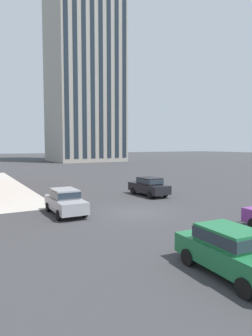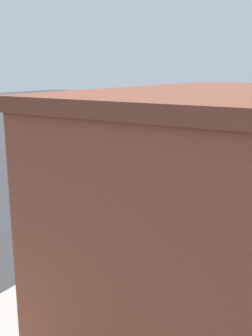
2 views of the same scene
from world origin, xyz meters
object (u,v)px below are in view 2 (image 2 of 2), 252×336
Objects in this scene: bollard_sphere_curb_d at (87,153)px; car_main_northbound_near at (89,179)px; traffic_signal_main at (135,129)px; car_cross_eastbound at (153,157)px; bollard_sphere_curb_a at (113,158)px; bollard_sphere_curb_c at (96,155)px; pedestrian_with_bag at (133,142)px; car_main_southbound_near at (215,153)px; pedestrian_near_bench at (152,140)px; car_cross_westbound at (179,184)px; bollard_sphere_curb_b at (103,156)px; car_main_southbound_far at (203,160)px; pedestrian_walking_east at (121,138)px; bench_near_signal at (114,154)px; bollard_sphere_curb_e at (78,152)px; pedestrian_at_curb at (72,144)px; street_lamp_corner_near at (116,134)px.

car_main_northbound_near reaches higher than bollard_sphere_curb_d.
traffic_signal_main is 4.49m from car_cross_eastbound.
bollard_sphere_curb_a and bollard_sphere_curb_c have the same top height.
pedestrian_with_bag is 14.27m from car_main_southbound_near.
pedestrian_with_bag is 0.38× the size of car_main_southbound_near.
car_cross_westbound is (-15.11, 21.60, -0.04)m from pedestrian_near_bench.
pedestrian_with_bag is 0.38× the size of car_main_northbound_near.
car_main_southbound_far is at bearing -169.55° from bollard_sphere_curb_b.
pedestrian_walking_east is (3.35, -11.91, 0.63)m from bollard_sphere_curb_c.
car_main_northbound_near is at bearing 116.01° from pedestrian_walking_east.
bench_near_signal is at bearing 117.35° from pedestrian_walking_east.
bollard_sphere_curb_a is at bearing 176.63° from bollard_sphere_curb_e.
car_main_northbound_near and car_cross_westbound have the same top height.
bollard_sphere_curb_c is at bearing 165.30° from bollard_sphere_curb_d.
pedestrian_at_curb is at bearing -22.85° from bollard_sphere_curb_c.
car_main_southbound_near is (-17.02, -7.22, 0.62)m from bollard_sphere_curb_d.
bollard_sphere_curb_c is 16.93m from car_main_southbound_near.
pedestrian_at_curb reaches higher than bollard_sphere_curb_e.
car_main_southbound_far reaches higher than bollard_sphere_curb_a.
car_cross_eastbound is at bearing -175.29° from bollard_sphere_curb_c.
car_main_northbound_near is at bearing 134.70° from pedestrian_at_curb.
bollard_sphere_curb_b is 0.14× the size of car_main_northbound_near.
traffic_signal_main is 10.75m from bollard_sphere_curb_e.
bollard_sphere_curb_a is 2.99m from bollard_sphere_curb_c.
car_main_northbound_near reaches higher than pedestrian_walking_east.
car_main_southbound_far is at bearing 179.28° from pedestrian_at_curb.
car_cross_eastbound is at bearing 170.99° from bench_near_signal.
bollard_sphere_curb_a is at bearing 7.41° from traffic_signal_main.
car_cross_westbound is (-16.20, 9.28, 0.62)m from bollard_sphere_curb_b.
pedestrian_walking_east is (5.19, -10.03, 0.60)m from bench_near_signal.
traffic_signal_main is 4.29× the size of pedestrian_at_curb.
pedestrian_at_curb is at bearing -7.51° from car_cross_eastbound.
pedestrian_walking_east is 0.37× the size of car_main_northbound_near.
bollard_sphere_curb_b is at bearing 178.18° from bollard_sphere_curb_c.
pedestrian_at_curb is 0.35× the size of car_main_southbound_far.
pedestrian_near_bench reaches higher than bench_near_signal.
bollard_sphere_curb_b is 0.36× the size of pedestrian_with_bag.
car_cross_westbound is (-14.58, 9.29, 0.62)m from bollard_sphere_curb_a.
pedestrian_walking_east is at bearing -83.11° from bollard_sphere_curb_d.
bollard_sphere_curb_b is 1.00× the size of bollard_sphere_curb_c.
car_cross_eastbound is (-9.02, -0.74, 0.62)m from bollard_sphere_curb_c.
street_lamp_corner_near is (-0.32, -0.38, 3.27)m from bollard_sphere_curb_a.
car_cross_westbound is (-14.26, 9.67, -2.66)m from street_lamp_corner_near.
traffic_signal_main reaches higher than bollard_sphere_curb_c.
pedestrian_walking_east is (-3.32, -9.10, 0.03)m from pedestrian_at_curb.
street_lamp_corner_near is 12.51m from car_main_southbound_far.
car_main_northbound_near is 0.99× the size of car_cross_eastbound.
car_cross_westbound is at bearing 139.11° from traffic_signal_main.
car_main_northbound_near reaches higher than bollard_sphere_curb_c.
bollard_sphere_curb_b is 15.76m from car_main_southbound_near.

